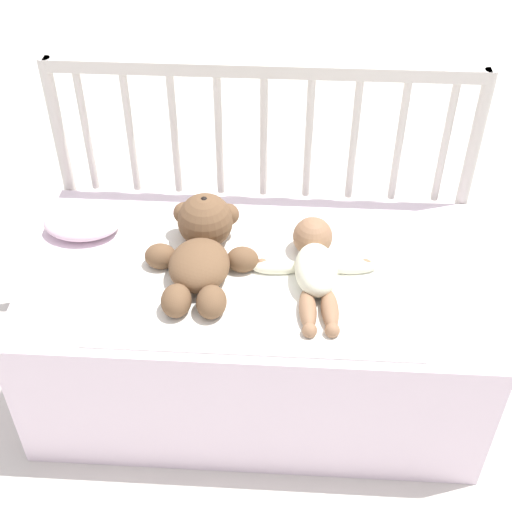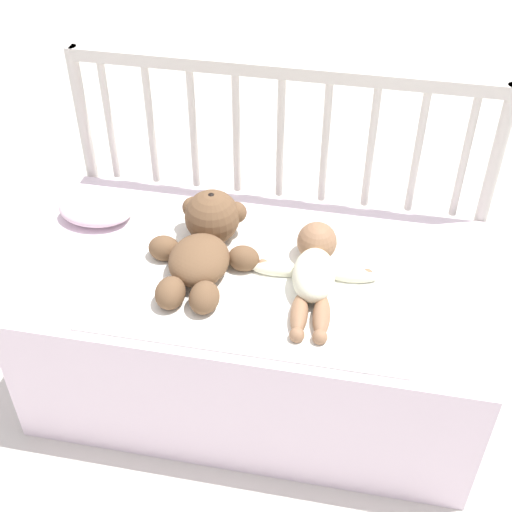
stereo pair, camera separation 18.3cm
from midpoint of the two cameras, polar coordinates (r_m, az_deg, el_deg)
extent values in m
plane|color=silver|center=(2.21, 2.48, -9.89)|extent=(12.00, 12.00, 0.00)
cube|color=silver|center=(2.04, 2.66, -5.91)|extent=(1.22, 0.65, 0.45)
cylinder|color=beige|center=(2.29, -10.67, 6.19)|extent=(0.04, 0.04, 0.87)
cylinder|color=beige|center=(2.19, 19.79, 2.56)|extent=(0.04, 0.04, 0.87)
cube|color=beige|center=(1.95, 4.89, 14.46)|extent=(1.18, 0.03, 0.04)
cylinder|color=beige|center=(2.15, -9.27, 10.49)|extent=(0.02, 0.02, 0.38)
cylinder|color=beige|center=(2.11, -5.94, 10.24)|extent=(0.02, 0.02, 0.38)
cylinder|color=beige|center=(2.08, -2.51, 9.94)|extent=(0.02, 0.02, 0.38)
cylinder|color=beige|center=(2.06, 1.00, 9.60)|extent=(0.02, 0.02, 0.38)
cylinder|color=beige|center=(2.05, 4.56, 9.22)|extent=(0.02, 0.02, 0.38)
cylinder|color=beige|center=(2.04, 8.16, 8.79)|extent=(0.02, 0.02, 0.38)
cylinder|color=beige|center=(2.04, 11.75, 8.33)|extent=(0.02, 0.02, 0.38)
cylinder|color=beige|center=(2.05, 15.32, 7.85)|extent=(0.02, 0.02, 0.38)
cylinder|color=beige|center=(2.07, 18.84, 7.34)|extent=(0.02, 0.02, 0.38)
cube|color=white|center=(1.85, 2.82, -2.09)|extent=(0.81, 0.51, 0.01)
ellipsoid|color=brown|center=(1.84, -1.74, -0.44)|extent=(0.16, 0.19, 0.10)
sphere|color=brown|center=(1.93, -0.82, 3.04)|extent=(0.15, 0.15, 0.15)
sphere|color=tan|center=(1.91, -0.83, 4.03)|extent=(0.06, 0.06, 0.06)
sphere|color=black|center=(1.89, -0.84, 4.66)|extent=(0.02, 0.02, 0.02)
sphere|color=brown|center=(1.96, -2.40, 3.79)|extent=(0.06, 0.06, 0.06)
sphere|color=brown|center=(1.94, 1.08, 3.40)|extent=(0.06, 0.06, 0.06)
ellipsoid|color=brown|center=(1.90, -4.66, 0.47)|extent=(0.08, 0.07, 0.07)
ellipsoid|color=brown|center=(1.86, 1.80, -0.34)|extent=(0.08, 0.07, 0.07)
ellipsoid|color=brown|center=(1.77, -3.94, -3.10)|extent=(0.08, 0.09, 0.08)
ellipsoid|color=brown|center=(1.75, -1.18, -3.48)|extent=(0.08, 0.09, 0.08)
ellipsoid|color=#EAEACC|center=(1.81, 7.55, -1.64)|extent=(0.12, 0.19, 0.10)
sphere|color=#936B4C|center=(1.90, 7.65, 1.04)|extent=(0.11, 0.11, 0.11)
ellipsoid|color=#EAEACC|center=(1.86, 4.57, -1.18)|extent=(0.14, 0.05, 0.04)
ellipsoid|color=#EAEACC|center=(1.87, 10.42, -1.65)|extent=(0.14, 0.05, 0.04)
sphere|color=#936B4C|center=(1.86, 3.33, -0.94)|extent=(0.03, 0.03, 0.03)
sphere|color=#936B4C|center=(1.88, 11.67, -1.61)|extent=(0.03, 0.03, 0.03)
ellipsoid|color=#936B4C|center=(1.74, 6.49, -4.76)|extent=(0.05, 0.14, 0.04)
ellipsoid|color=#936B4C|center=(1.75, 8.28, -4.90)|extent=(0.05, 0.14, 0.04)
sphere|color=#936B4C|center=(1.70, 6.40, -6.45)|extent=(0.04, 0.04, 0.04)
sphere|color=#936B4C|center=(1.70, 8.24, -6.59)|extent=(0.04, 0.04, 0.04)
ellipsoid|color=silver|center=(2.07, -10.24, 3.62)|extent=(0.22, 0.15, 0.06)
camera|label=1|loc=(0.09, -87.13, 2.48)|focal=50.00mm
camera|label=2|loc=(0.09, 92.87, -2.48)|focal=50.00mm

